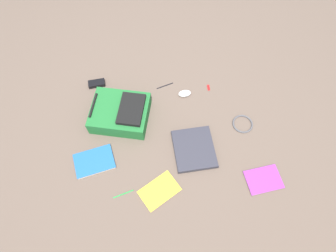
{
  "coord_description": "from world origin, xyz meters",
  "views": [
    {
      "loc": [
        -0.98,
        0.18,
        1.86
      ],
      "look_at": [
        -0.04,
        -0.02,
        0.02
      ],
      "focal_mm": 30.74,
      "sensor_mm": 36.0,
      "label": 1
    }
  ],
  "objects_px": {
    "book_manual": "(94,161)",
    "cable_coil": "(243,124)",
    "book_red": "(263,180)",
    "power_brick": "(97,84)",
    "pen_blue": "(123,194)",
    "book_comic": "(159,191)",
    "laptop": "(194,149)",
    "usb_stick": "(209,87)",
    "computer_mouse": "(185,93)",
    "pen_black": "(165,86)",
    "backpack": "(121,113)"
  },
  "relations": [
    {
      "from": "book_manual",
      "to": "pen_blue",
      "type": "xyz_separation_m",
      "value": [
        -0.26,
        -0.16,
        -0.01
      ]
    },
    {
      "from": "backpack",
      "to": "power_brick",
      "type": "distance_m",
      "value": 0.37
    },
    {
      "from": "pen_blue",
      "to": "computer_mouse",
      "type": "bearing_deg",
      "value": -40.27
    },
    {
      "from": "pen_blue",
      "to": "cable_coil",
      "type": "bearing_deg",
      "value": -70.28
    },
    {
      "from": "book_manual",
      "to": "computer_mouse",
      "type": "xyz_separation_m",
      "value": [
        0.41,
        -0.73,
        0.01
      ]
    },
    {
      "from": "laptop",
      "to": "book_manual",
      "type": "bearing_deg",
      "value": 85.71
    },
    {
      "from": "backpack",
      "to": "usb_stick",
      "type": "bearing_deg",
      "value": -79.82
    },
    {
      "from": "backpack",
      "to": "pen_black",
      "type": "xyz_separation_m",
      "value": [
        0.21,
        -0.37,
        -0.06
      ]
    },
    {
      "from": "book_comic",
      "to": "backpack",
      "type": "bearing_deg",
      "value": 15.36
    },
    {
      "from": "book_comic",
      "to": "cable_coil",
      "type": "height_order",
      "value": "book_comic"
    },
    {
      "from": "laptop",
      "to": "usb_stick",
      "type": "distance_m",
      "value": 0.54
    },
    {
      "from": "book_comic",
      "to": "book_red",
      "type": "distance_m",
      "value": 0.7
    },
    {
      "from": "book_comic",
      "to": "pen_blue",
      "type": "distance_m",
      "value": 0.24
    },
    {
      "from": "book_comic",
      "to": "pen_blue",
      "type": "xyz_separation_m",
      "value": [
        0.03,
        0.23,
        -0.0
      ]
    },
    {
      "from": "laptop",
      "to": "power_brick",
      "type": "relative_size",
      "value": 2.59
    },
    {
      "from": "power_brick",
      "to": "usb_stick",
      "type": "bearing_deg",
      "value": -103.71
    },
    {
      "from": "cable_coil",
      "to": "usb_stick",
      "type": "height_order",
      "value": "cable_coil"
    },
    {
      "from": "computer_mouse",
      "to": "cable_coil",
      "type": "distance_m",
      "value": 0.49
    },
    {
      "from": "book_comic",
      "to": "power_brick",
      "type": "distance_m",
      "value": 0.99
    },
    {
      "from": "book_red",
      "to": "cable_coil",
      "type": "relative_size",
      "value": 1.56
    },
    {
      "from": "computer_mouse",
      "to": "usb_stick",
      "type": "height_order",
      "value": "computer_mouse"
    },
    {
      "from": "pen_black",
      "to": "usb_stick",
      "type": "xyz_separation_m",
      "value": [
        -0.09,
        -0.33,
        -0.0
      ]
    },
    {
      "from": "cable_coil",
      "to": "power_brick",
      "type": "height_order",
      "value": "power_brick"
    },
    {
      "from": "book_comic",
      "to": "pen_black",
      "type": "height_order",
      "value": "book_comic"
    },
    {
      "from": "laptop",
      "to": "computer_mouse",
      "type": "relative_size",
      "value": 3.38
    },
    {
      "from": "pen_blue",
      "to": "book_manual",
      "type": "bearing_deg",
      "value": 32.21
    },
    {
      "from": "backpack",
      "to": "book_manual",
      "type": "height_order",
      "value": "backpack"
    },
    {
      "from": "book_red",
      "to": "usb_stick",
      "type": "xyz_separation_m",
      "value": [
        0.79,
        0.16,
        -0.0
      ]
    },
    {
      "from": "power_brick",
      "to": "computer_mouse",
      "type": "bearing_deg",
      "value": -109.54
    },
    {
      "from": "backpack",
      "to": "cable_coil",
      "type": "xyz_separation_m",
      "value": [
        -0.24,
        -0.86,
        -0.06
      ]
    },
    {
      "from": "book_red",
      "to": "cable_coil",
      "type": "height_order",
      "value": "book_red"
    },
    {
      "from": "laptop",
      "to": "usb_stick",
      "type": "height_order",
      "value": "laptop"
    },
    {
      "from": "book_red",
      "to": "power_brick",
      "type": "relative_size",
      "value": 1.85
    },
    {
      "from": "computer_mouse",
      "to": "pen_blue",
      "type": "height_order",
      "value": "computer_mouse"
    },
    {
      "from": "laptop",
      "to": "computer_mouse",
      "type": "height_order",
      "value": "computer_mouse"
    },
    {
      "from": "power_brick",
      "to": "pen_black",
      "type": "height_order",
      "value": "power_brick"
    },
    {
      "from": "book_manual",
      "to": "cable_coil",
      "type": "bearing_deg",
      "value": -86.24
    },
    {
      "from": "book_red",
      "to": "cable_coil",
      "type": "distance_m",
      "value": 0.43
    },
    {
      "from": "computer_mouse",
      "to": "cable_coil",
      "type": "height_order",
      "value": "computer_mouse"
    },
    {
      "from": "cable_coil",
      "to": "power_brick",
      "type": "xyz_separation_m",
      "value": [
        0.57,
        1.01,
        0.01
      ]
    },
    {
      "from": "cable_coil",
      "to": "pen_black",
      "type": "bearing_deg",
      "value": 47.22
    },
    {
      "from": "power_brick",
      "to": "pen_blue",
      "type": "height_order",
      "value": "power_brick"
    },
    {
      "from": "book_comic",
      "to": "laptop",
      "type": "bearing_deg",
      "value": -50.84
    },
    {
      "from": "book_manual",
      "to": "pen_blue",
      "type": "relative_size",
      "value": 2.05
    },
    {
      "from": "book_manual",
      "to": "pen_blue",
      "type": "bearing_deg",
      "value": -147.79
    },
    {
      "from": "book_manual",
      "to": "power_brick",
      "type": "xyz_separation_m",
      "value": [
        0.64,
        -0.08,
        0.01
      ]
    },
    {
      "from": "power_brick",
      "to": "pen_blue",
      "type": "bearing_deg",
      "value": -174.5
    },
    {
      "from": "cable_coil",
      "to": "computer_mouse",
      "type": "bearing_deg",
      "value": 46.3
    },
    {
      "from": "backpack",
      "to": "cable_coil",
      "type": "bearing_deg",
      "value": -105.58
    },
    {
      "from": "computer_mouse",
      "to": "power_brick",
      "type": "xyz_separation_m",
      "value": [
        0.23,
        0.66,
        -0.0
      ]
    }
  ]
}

